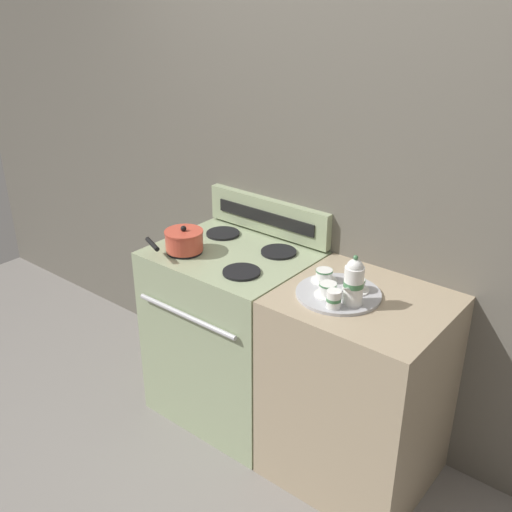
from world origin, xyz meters
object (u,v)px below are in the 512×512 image
(serving_tray, at_px, (338,294))
(teacup_left, at_px, (328,289))
(teapot, at_px, (354,282))
(teacup_front, at_px, (324,275))
(saucepan, at_px, (184,240))
(stove, at_px, (233,334))
(creamer_jug, at_px, (334,299))
(teacup_right, at_px, (356,285))

(serving_tray, xyz_separation_m, teacup_left, (-0.02, -0.05, 0.03))
(teapot, relative_size, teacup_front, 1.90)
(saucepan, relative_size, teacup_front, 2.44)
(stove, height_order, saucepan, saucepan)
(creamer_jug, bearing_deg, saucepan, 178.80)
(teacup_front, bearing_deg, teacup_left, -50.02)
(saucepan, distance_m, teacup_left, 0.79)
(serving_tray, xyz_separation_m, teacup_front, (-0.10, 0.05, 0.03))
(creamer_jug, bearing_deg, stove, 166.76)
(teacup_front, bearing_deg, serving_tray, -24.15)
(serving_tray, bearing_deg, teacup_left, -113.97)
(saucepan, bearing_deg, creamer_jug, -1.20)
(teapot, relative_size, teacup_right, 1.90)
(stove, distance_m, teacup_right, 0.84)
(stove, distance_m, serving_tray, 0.78)
(serving_tray, bearing_deg, creamer_jug, -67.29)
(teapot, distance_m, teacup_right, 0.14)
(teacup_right, xyz_separation_m, creamer_jug, (0.00, -0.18, 0.01))
(teacup_front, bearing_deg, creamer_jug, -47.44)
(teacup_right, height_order, teacup_front, same)
(teacup_left, distance_m, teacup_right, 0.13)
(serving_tray, relative_size, teacup_right, 3.17)
(saucepan, distance_m, teacup_right, 0.87)
(teacup_left, bearing_deg, teacup_front, 129.98)
(serving_tray, xyz_separation_m, teacup_right, (0.05, 0.06, 0.03))
(serving_tray, bearing_deg, teacup_front, 155.85)
(stove, distance_m, teapot, 0.93)
(stove, xyz_separation_m, teapot, (0.72, -0.09, 0.58))
(teapot, bearing_deg, stove, 173.18)
(stove, distance_m, creamer_jug, 0.87)
(teacup_left, xyz_separation_m, creamer_jug, (0.07, -0.07, 0.01))
(teapot, bearing_deg, serving_tray, 152.85)
(teacup_front, bearing_deg, stove, -179.14)
(saucepan, distance_m, serving_tray, 0.82)
(creamer_jug, bearing_deg, teacup_right, 90.65)
(teacup_left, distance_m, teacup_front, 0.13)
(teacup_left, relative_size, teacup_right, 1.00)
(saucepan, bearing_deg, teacup_front, 11.95)
(teapot, distance_m, teacup_front, 0.23)
(stove, relative_size, teapot, 4.37)
(stove, bearing_deg, teacup_front, 0.86)
(serving_tray, height_order, teacup_right, teacup_right)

